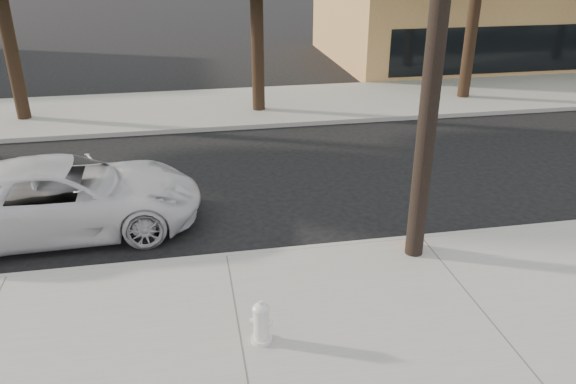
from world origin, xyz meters
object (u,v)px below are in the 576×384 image
object	(u,v)px
utility_pole	(439,10)
traffic_cone	(415,233)
fire_hydrant	(261,323)
police_cruiser	(65,197)

from	to	relation	value
utility_pole	traffic_cone	world-z (taller)	utility_pole
utility_pole	fire_hydrant	xyz separation A→B (m)	(-3.29, -2.05, -4.22)
utility_pole	police_cruiser	distance (m)	8.25
police_cruiser	utility_pole	bearing A→B (deg)	-112.47
utility_pole	fire_hydrant	world-z (taller)	utility_pole
utility_pole	police_cruiser	xyz separation A→B (m)	(-6.81, 2.52, -3.91)
utility_pole	traffic_cone	distance (m)	4.25
utility_pole	police_cruiser	bearing A→B (deg)	159.71
fire_hydrant	utility_pole	bearing A→B (deg)	48.88
traffic_cone	fire_hydrant	bearing A→B (deg)	-146.27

